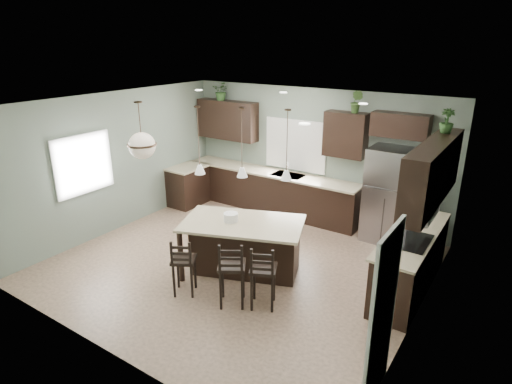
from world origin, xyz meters
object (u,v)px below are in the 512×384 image
(bar_stool_right, at_px, (263,276))
(plant_back_left, at_px, (221,91))
(kitchen_island, at_px, (243,247))
(refrigerator, at_px, (391,195))
(bar_stool_center, at_px, (232,272))
(serving_dish, at_px, (231,217))
(bar_stool_left, at_px, (184,266))

(bar_stool_right, xyz_separation_m, plant_back_left, (-3.32, 3.37, 2.10))
(kitchen_island, xyz_separation_m, plant_back_left, (-2.51, 2.73, 2.15))
(refrigerator, xyz_separation_m, bar_stool_right, (-0.83, -3.24, -0.41))
(kitchen_island, relative_size, bar_stool_right, 1.93)
(bar_stool_center, xyz_separation_m, bar_stool_right, (0.41, 0.21, -0.02))
(plant_back_left, bearing_deg, bar_stool_center, -50.91)
(serving_dish, height_order, plant_back_left, plant_back_left)
(bar_stool_center, relative_size, plant_back_left, 2.48)
(refrigerator, xyz_separation_m, plant_back_left, (-4.14, 0.13, 1.69))
(serving_dish, relative_size, bar_stool_center, 0.23)
(refrigerator, bearing_deg, bar_stool_right, -104.30)
(bar_stool_left, relative_size, plant_back_left, 2.23)
(bar_stool_left, bearing_deg, bar_stool_center, -18.28)
(kitchen_island, height_order, serving_dish, serving_dish)
(bar_stool_center, bearing_deg, kitchen_island, 82.82)
(refrigerator, relative_size, serving_dish, 7.71)
(refrigerator, xyz_separation_m, bar_stool_center, (-1.24, -3.44, -0.39))
(refrigerator, xyz_separation_m, bar_stool_left, (-2.03, -3.62, -0.45))
(serving_dish, distance_m, bar_stool_left, 1.10)
(bar_stool_left, xyz_separation_m, bar_stool_center, (0.79, 0.17, 0.05))
(refrigerator, height_order, bar_stool_right, refrigerator)
(refrigerator, bearing_deg, kitchen_island, -122.22)
(kitchen_island, bearing_deg, bar_stool_right, -59.00)
(plant_back_left, bearing_deg, bar_stool_right, -45.46)
(bar_stool_left, height_order, plant_back_left, plant_back_left)
(bar_stool_left, xyz_separation_m, plant_back_left, (-2.12, 3.75, 2.14))
(serving_dish, bearing_deg, refrigerator, 55.65)
(bar_stool_left, xyz_separation_m, bar_stool_right, (1.20, 0.38, 0.03))
(refrigerator, height_order, bar_stool_left, refrigerator)
(kitchen_island, relative_size, bar_stool_left, 2.06)
(bar_stool_center, height_order, bar_stool_right, bar_stool_center)
(kitchen_island, bearing_deg, refrigerator, 37.06)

